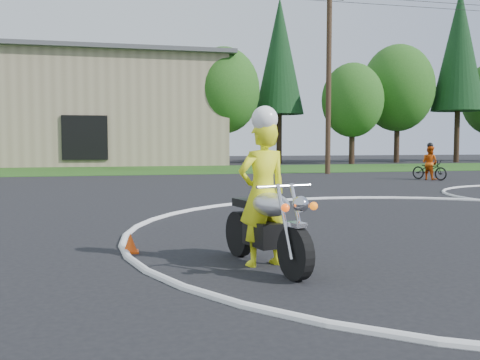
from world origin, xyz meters
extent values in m
cube|color=#1E4714|center=(0.00, 27.00, 0.01)|extent=(120.00, 10.00, 0.02)
torus|color=silver|center=(0.00, 3.00, 0.01)|extent=(12.12, 12.12, 0.12)
cylinder|color=black|center=(-3.99, 0.38, 0.33)|extent=(0.28, 0.67, 0.66)
cylinder|color=black|center=(-4.34, 1.88, 0.33)|extent=(0.28, 0.67, 0.66)
cube|color=black|center=(-4.18, 1.19, 0.44)|extent=(0.44, 0.66, 0.33)
ellipsoid|color=silver|center=(-4.13, 0.97, 0.86)|extent=(0.54, 0.77, 0.31)
cube|color=black|center=(-4.25, 1.51, 0.81)|extent=(0.43, 0.71, 0.11)
cylinder|color=#BCBBC2|center=(-4.11, 0.45, 0.71)|extent=(0.14, 0.40, 0.88)
cylinder|color=#BCBCC2|center=(-3.91, 0.49, 0.71)|extent=(0.14, 0.40, 0.88)
cube|color=white|center=(-3.99, 0.36, 0.68)|extent=(0.20, 0.27, 0.05)
cylinder|color=white|center=(-4.05, 0.65, 1.12)|extent=(0.76, 0.21, 0.04)
sphere|color=#BCBBC2|center=(-3.97, 0.28, 0.93)|extent=(0.20, 0.20, 0.20)
sphere|color=#F1470C|center=(-4.16, 0.25, 0.90)|extent=(0.10, 0.10, 0.10)
sphere|color=#E5600B|center=(-3.78, 0.34, 0.90)|extent=(0.10, 0.10, 0.10)
cylinder|color=silver|center=(-4.10, 1.65, 0.33)|extent=(0.28, 0.88, 0.09)
imported|color=#F3F91A|center=(-4.16, 1.23, 0.97)|extent=(0.80, 0.61, 1.95)
sphere|color=white|center=(-4.15, 1.18, 1.97)|extent=(0.35, 0.35, 0.35)
imported|color=black|center=(7.65, 15.65, 0.46)|extent=(1.25, 1.83, 0.91)
imported|color=#D4500B|center=(7.65, 15.65, 0.76)|extent=(0.82, 0.91, 1.52)
sphere|color=black|center=(7.65, 15.65, 1.54)|extent=(0.26, 0.26, 0.26)
cone|color=#F54A0C|center=(-5.88, 2.48, 0.15)|extent=(0.22, 0.22, 0.30)
cube|color=#F54A0C|center=(-5.88, 2.48, 0.01)|extent=(0.24, 0.24, 0.03)
cube|color=black|center=(-8.00, 31.90, 2.00)|extent=(3.00, 0.16, 3.00)
cylinder|color=#382619|center=(2.00, 34.00, 1.62)|extent=(0.44, 0.44, 3.24)
ellipsoid|color=#1E5116|center=(2.00, 34.00, 5.58)|extent=(5.40, 5.40, 6.48)
cylinder|color=#382619|center=(7.00, 36.00, 1.98)|extent=(0.44, 0.44, 3.96)
cone|color=black|center=(7.00, 36.00, 8.63)|extent=(3.96, 3.96, 9.35)
cylinder|color=#382619|center=(12.00, 33.00, 1.44)|extent=(0.44, 0.44, 2.88)
ellipsoid|color=#1E5116|center=(12.00, 33.00, 4.96)|extent=(4.80, 4.80, 5.76)
cylinder|color=#382619|center=(17.00, 35.00, 1.80)|extent=(0.44, 0.44, 3.60)
ellipsoid|color=#1E5116|center=(17.00, 35.00, 6.20)|extent=(6.00, 6.00, 7.20)
cylinder|color=#382619|center=(22.00, 34.00, 2.16)|extent=(0.44, 0.44, 4.32)
cone|color=black|center=(22.00, 34.00, 9.42)|extent=(4.32, 4.32, 10.20)
cylinder|color=#382619|center=(-2.00, 35.00, 1.44)|extent=(0.44, 0.44, 2.88)
ellipsoid|color=#1E5116|center=(-2.00, 35.00, 4.96)|extent=(4.80, 4.80, 5.76)
cylinder|color=#473321|center=(5.00, 21.00, 5.00)|extent=(0.28, 0.28, 10.00)
camera|label=1|loc=(-6.10, -5.65, 1.66)|focal=40.00mm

